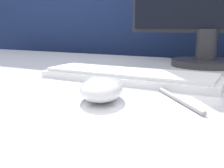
% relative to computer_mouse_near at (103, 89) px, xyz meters
% --- Properties ---
extents(partition_panel, '(5.00, 0.03, 1.38)m').
position_rel_computer_mouse_near_xyz_m(partition_panel, '(-0.00, 0.83, -0.07)').
color(partition_panel, navy).
rests_on(partition_panel, ground_plane).
extents(computer_mouse_near, '(0.12, 0.14, 0.04)m').
position_rel_computer_mouse_near_xyz_m(computer_mouse_near, '(0.00, 0.00, 0.00)').
color(computer_mouse_near, white).
rests_on(computer_mouse_near, desk).
extents(keyboard, '(0.42, 0.14, 0.02)m').
position_rel_computer_mouse_near_xyz_m(keyboard, '(-0.03, 0.18, -0.01)').
color(keyboard, white).
rests_on(keyboard, desk).
extents(pen, '(0.10, 0.12, 0.01)m').
position_rel_computer_mouse_near_xyz_m(pen, '(0.12, 0.05, -0.02)').
color(pen, '#99999E').
rests_on(pen, desk).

